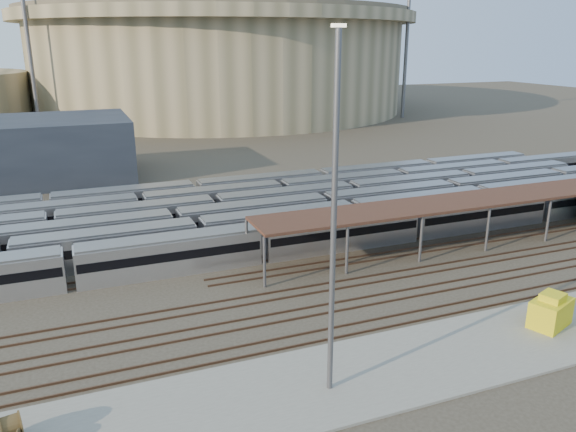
# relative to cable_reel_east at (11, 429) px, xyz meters

# --- Properties ---
(ground) EXTENTS (420.00, 420.00, 0.00)m
(ground) POSITION_rel_cable_reel_east_xyz_m (28.50, 13.82, -1.14)
(ground) COLOR #383026
(ground) RESTS_ON ground
(apron) EXTENTS (50.00, 9.00, 0.20)m
(apron) POSITION_rel_cable_reel_east_xyz_m (23.50, -1.18, -1.04)
(apron) COLOR gray
(apron) RESTS_ON ground
(subway_trains) EXTENTS (127.29, 23.90, 3.60)m
(subway_trains) POSITION_rel_cable_reel_east_xyz_m (27.33, 32.32, 0.66)
(subway_trains) COLOR silver
(subway_trains) RESTS_ON ground
(inspection_shed) EXTENTS (60.30, 6.00, 5.30)m
(inspection_shed) POSITION_rel_cable_reel_east_xyz_m (50.50, 17.82, 3.84)
(inspection_shed) COLOR #59585D
(inspection_shed) RESTS_ON ground
(empty_tracks) EXTENTS (170.00, 9.62, 0.18)m
(empty_tracks) POSITION_rel_cable_reel_east_xyz_m (28.50, 8.82, -1.05)
(empty_tracks) COLOR #4C3323
(empty_tracks) RESTS_ON ground
(stadium) EXTENTS (124.00, 124.00, 32.50)m
(stadium) POSITION_rel_cable_reel_east_xyz_m (53.50, 153.82, 15.33)
(stadium) COLOR #9C8B69
(stadium) RESTS_ON ground
(floodlight_0) EXTENTS (4.00, 1.00, 38.40)m
(floodlight_0) POSITION_rel_cable_reel_east_xyz_m (-1.50, 123.82, 19.51)
(floodlight_0) COLOR #59585D
(floodlight_0) RESTS_ON ground
(floodlight_2) EXTENTS (4.00, 1.00, 38.40)m
(floodlight_2) POSITION_rel_cable_reel_east_xyz_m (98.50, 113.82, 19.51)
(floodlight_2) COLOR #59585D
(floodlight_2) RESTS_ON ground
(floodlight_3) EXTENTS (4.00, 1.00, 38.40)m
(floodlight_3) POSITION_rel_cable_reel_east_xyz_m (18.50, 173.82, 19.51)
(floodlight_3) COLOR #59585D
(floodlight_3) RESTS_ON ground
(cable_reel_east) EXTENTS (1.39, 2.05, 1.88)m
(cable_reel_east) POSITION_rel_cable_reel_east_xyz_m (0.00, 0.00, 0.00)
(cable_reel_east) COLOR brown
(cable_reel_east) RESTS_ON apron
(yard_light_pole) EXTENTS (0.81, 0.36, 22.84)m
(yard_light_pole) POSITION_rel_cable_reel_east_xyz_m (19.13, -1.80, 10.56)
(yard_light_pole) COLOR #59585D
(yard_light_pole) RESTS_ON apron
(yellow_equipment) EXTENTS (4.14, 3.37, 2.23)m
(yellow_equipment) POSITION_rel_cable_reel_east_xyz_m (39.25, -0.63, 0.18)
(yellow_equipment) COLOR gold
(yellow_equipment) RESTS_ON apron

